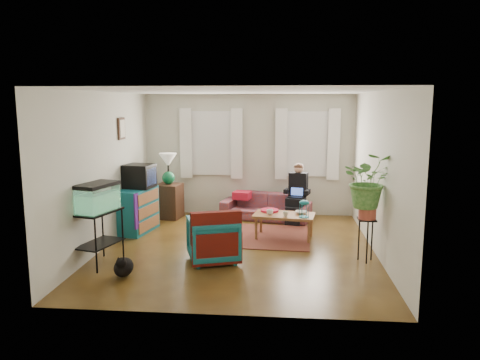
# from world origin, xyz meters

# --- Properties ---
(floor) EXTENTS (4.50, 5.00, 0.01)m
(floor) POSITION_xyz_m (0.00, 0.00, 0.00)
(floor) COLOR #4F2B14
(floor) RESTS_ON ground
(ceiling) EXTENTS (4.50, 5.00, 0.01)m
(ceiling) POSITION_xyz_m (0.00, 0.00, 2.60)
(ceiling) COLOR white
(ceiling) RESTS_ON wall_back
(wall_back) EXTENTS (4.50, 0.01, 2.60)m
(wall_back) POSITION_xyz_m (0.00, 2.50, 1.30)
(wall_back) COLOR silver
(wall_back) RESTS_ON floor
(wall_front) EXTENTS (4.50, 0.01, 2.60)m
(wall_front) POSITION_xyz_m (0.00, -2.50, 1.30)
(wall_front) COLOR silver
(wall_front) RESTS_ON floor
(wall_left) EXTENTS (0.01, 5.00, 2.60)m
(wall_left) POSITION_xyz_m (-2.25, 0.00, 1.30)
(wall_left) COLOR silver
(wall_left) RESTS_ON floor
(wall_right) EXTENTS (0.01, 5.00, 2.60)m
(wall_right) POSITION_xyz_m (2.25, 0.00, 1.30)
(wall_right) COLOR silver
(wall_right) RESTS_ON floor
(window_left) EXTENTS (1.08, 0.04, 1.38)m
(window_left) POSITION_xyz_m (-0.80, 2.48, 1.55)
(window_left) COLOR white
(window_left) RESTS_ON wall_back
(window_right) EXTENTS (1.08, 0.04, 1.38)m
(window_right) POSITION_xyz_m (1.25, 2.48, 1.55)
(window_right) COLOR white
(window_right) RESTS_ON wall_back
(curtains_left) EXTENTS (1.36, 0.06, 1.50)m
(curtains_left) POSITION_xyz_m (-0.80, 2.40, 1.55)
(curtains_left) COLOR white
(curtains_left) RESTS_ON wall_back
(curtains_right) EXTENTS (1.36, 0.06, 1.50)m
(curtains_right) POSITION_xyz_m (1.25, 2.40, 1.55)
(curtains_right) COLOR white
(curtains_right) RESTS_ON wall_back
(picture_frame) EXTENTS (0.04, 0.32, 0.40)m
(picture_frame) POSITION_xyz_m (-2.21, 0.85, 1.95)
(picture_frame) COLOR #3D2616
(picture_frame) RESTS_ON wall_left
(area_rug) EXTENTS (2.10, 1.72, 0.01)m
(area_rug) POSITION_xyz_m (0.24, 0.75, 0.01)
(area_rug) COLOR maroon
(area_rug) RESTS_ON floor
(sofa) EXTENTS (1.95, 1.16, 0.72)m
(sofa) POSITION_xyz_m (0.40, 2.05, 0.36)
(sofa) COLOR brown
(sofa) RESTS_ON floor
(seated_person) EXTENTS (0.58, 0.66, 1.09)m
(seated_person) POSITION_xyz_m (1.04, 1.88, 0.55)
(seated_person) COLOR black
(seated_person) RESTS_ON sofa
(side_table) EXTENTS (0.57, 0.57, 0.73)m
(side_table) POSITION_xyz_m (-1.65, 1.98, 0.36)
(side_table) COLOR #3B2316
(side_table) RESTS_ON floor
(table_lamp) EXTENTS (0.43, 0.43, 0.66)m
(table_lamp) POSITION_xyz_m (-1.65, 1.98, 1.04)
(table_lamp) COLOR white
(table_lamp) RESTS_ON side_table
(dresser) EXTENTS (0.63, 1.00, 0.83)m
(dresser) POSITION_xyz_m (-1.99, 0.87, 0.42)
(dresser) COLOR #115D69
(dresser) RESTS_ON floor
(crt_tv) EXTENTS (0.59, 0.55, 0.44)m
(crt_tv) POSITION_xyz_m (-1.95, 0.96, 1.06)
(crt_tv) COLOR black
(crt_tv) RESTS_ON dresser
(aquarium_stand) EXTENTS (0.60, 0.82, 0.83)m
(aquarium_stand) POSITION_xyz_m (-2.00, -0.97, 0.41)
(aquarium_stand) COLOR black
(aquarium_stand) RESTS_ON floor
(aquarium) EXTENTS (0.54, 0.75, 0.44)m
(aquarium) POSITION_xyz_m (-2.00, -0.97, 1.04)
(aquarium) COLOR #7FD899
(aquarium) RESTS_ON aquarium_stand
(black_cat) EXTENTS (0.32, 0.43, 0.34)m
(black_cat) POSITION_xyz_m (-1.48, -1.43, 0.17)
(black_cat) COLOR black
(black_cat) RESTS_ON floor
(armchair) EXTENTS (0.91, 0.88, 0.75)m
(armchair) POSITION_xyz_m (-0.33, -0.65, 0.38)
(armchair) COLOR #125F71
(armchair) RESTS_ON floor
(serape_throw) EXTENTS (0.77, 0.41, 0.62)m
(serape_throw) POSITION_xyz_m (-0.23, -0.92, 0.53)
(serape_throw) COLOR #9E0A0A
(serape_throw) RESTS_ON armchair
(coffee_table) EXTENTS (1.15, 0.74, 0.44)m
(coffee_table) POSITION_xyz_m (0.77, 0.68, 0.22)
(coffee_table) COLOR brown
(coffee_table) RESTS_ON floor
(cup_a) EXTENTS (0.14, 0.14, 0.10)m
(cup_a) POSITION_xyz_m (0.52, 0.62, 0.49)
(cup_a) COLOR white
(cup_a) RESTS_ON coffee_table
(cup_b) EXTENTS (0.11, 0.11, 0.09)m
(cup_b) POSITION_xyz_m (0.79, 0.50, 0.49)
(cup_b) COLOR beige
(cup_b) RESTS_ON coffee_table
(bowl) EXTENTS (0.24, 0.24, 0.05)m
(bowl) POSITION_xyz_m (1.08, 0.73, 0.47)
(bowl) COLOR white
(bowl) RESTS_ON coffee_table
(snack_tray) EXTENTS (0.38, 0.38, 0.04)m
(snack_tray) POSITION_xyz_m (0.51, 0.87, 0.46)
(snack_tray) COLOR #B21414
(snack_tray) RESTS_ON coffee_table
(birdcage) EXTENTS (0.20, 0.20, 0.31)m
(birdcage) POSITION_xyz_m (1.12, 0.48, 0.60)
(birdcage) COLOR #115B6B
(birdcage) RESTS_ON coffee_table
(plant_stand) EXTENTS (0.29, 0.29, 0.67)m
(plant_stand) POSITION_xyz_m (2.02, -0.47, 0.34)
(plant_stand) COLOR black
(plant_stand) RESTS_ON floor
(potted_plant) EXTENTS (0.77, 0.67, 0.85)m
(potted_plant) POSITION_xyz_m (2.02, -0.47, 1.14)
(potted_plant) COLOR #599947
(potted_plant) RESTS_ON plant_stand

